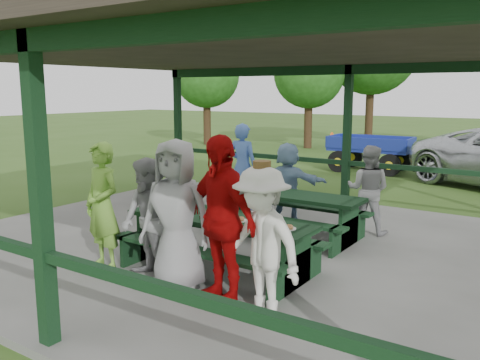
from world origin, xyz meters
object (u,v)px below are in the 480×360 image
Objects in this scene: contestant_red at (221,220)px; contestant_white_fedora at (261,243)px; picnic_table_near at (219,237)px; contestant_grey_mid at (176,216)px; contestant_grey_left at (148,220)px; picnic_table_far at (283,208)px; contestant_green at (102,206)px; spectator_lblue at (288,183)px; spectator_grey at (368,190)px; spectator_blue at (243,167)px; farm_trailer at (370,153)px.

contestant_white_fedora is at bearing 7.80° from contestant_red.
contestant_grey_mid reaches higher than picnic_table_near.
picnic_table_near is at bearing 73.10° from contestant_grey_left.
picnic_table_near is 1.01× the size of picnic_table_far.
contestant_white_fedora is (1.80, -0.14, 0.04)m from contestant_grey_left.
picnic_table_far is at bearing 74.30° from contestant_green.
contestant_grey_mid is at bearing 89.33° from spectator_lblue.
picnic_table_far is at bearing 98.19° from contestant_grey_left.
contestant_red is 1.29× the size of spectator_grey.
contestant_white_fedora reaches higher than spectator_lblue.
spectator_blue is (-1.22, 4.09, 0.09)m from contestant_grey_left.
contestant_red reaches higher than picnic_table_far.
farm_trailer reaches higher than picnic_table_far.
spectator_lblue is at bearing 123.46° from contestant_red.
contestant_red is 1.14× the size of contestant_white_fedora.
contestant_grey_left is 0.81× the size of contestant_red.
spectator_blue reaches higher than spectator_lblue.
spectator_grey is at bearing -73.64° from farm_trailer.
picnic_table_near is 1.18m from contestant_red.
spectator_grey is (1.05, 2.96, 0.29)m from picnic_table_near.
contestant_red is 0.64m from contestant_white_fedora.
contestant_grey_mid is at bearing 68.03° from spectator_grey.
spectator_grey is (1.14, 0.96, 0.29)m from picnic_table_far.
contestant_grey_left is (0.84, 0.01, -0.08)m from contestant_green.
contestant_red is at bearing -14.26° from contestant_grey_mid.
contestant_grey_left is at bearing -99.21° from picnic_table_far.
spectator_blue reaches higher than farm_trailer.
spectator_grey is at bearing 66.11° from contestant_green.
contestant_white_fedora is 4.10m from spectator_lblue.
spectator_blue is 2.84m from spectator_grey.
contestant_grey_left reaches higher than picnic_table_far.
picnic_table_near is 1.67m from contestant_green.
contestant_red is 1.10× the size of spectator_blue.
picnic_table_far is 1.37× the size of contestant_red.
contestant_green is 0.94× the size of contestant_grey_mid.
contestant_grey_mid is 3.96m from spectator_grey.
spectator_grey is (2.44, 3.78, -0.12)m from contestant_green.
contestant_red is at bearing 77.72° from spectator_grey.
contestant_green is at bearing -92.25° from farm_trailer.
contestant_grey_left is at bearing 103.13° from spectator_blue.
contestant_grey_mid is 1.24× the size of spectator_lblue.
picnic_table_far is at bearing 106.44° from spectator_lblue.
contestant_green is 1.02× the size of contestant_white_fedora.
spectator_grey is at bearing 169.93° from spectator_blue.
contestant_white_fedora is 5.20m from spectator_blue.
contestant_grey_left is at bearing -164.97° from contestant_red.
picnic_table_near is at bearing 73.66° from contestant_grey_mid.
contestant_grey_left is (-0.55, -0.81, 0.33)m from picnic_table_near.
spectator_blue is (-0.38, 4.10, 0.01)m from contestant_green.
picnic_table_near is 1.78× the size of spectator_grey.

